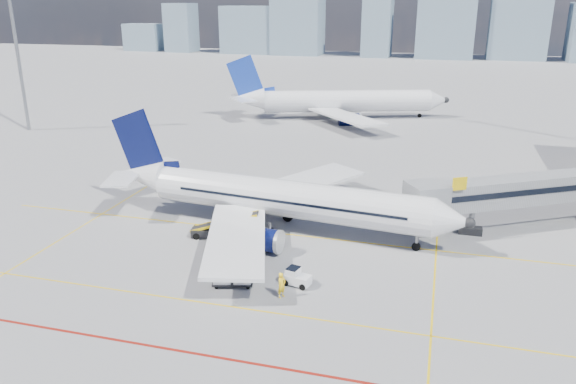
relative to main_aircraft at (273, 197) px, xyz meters
name	(u,v)px	position (x,y,z in m)	size (l,w,h in m)	color
ground	(260,271)	(1.60, -9.06, -3.22)	(420.00, 420.00, 0.00)	gray
apron_markings	(236,292)	(1.02, -12.97, -3.22)	(90.00, 35.12, 0.01)	#DFB40B
jet_bridge	(542,189)	(25.11, 7.85, 0.52)	(23.55, 15.78, 6.30)	gray
floodlight_mast_nw	(17,49)	(-53.40, 30.93, 10.36)	(3.20, 0.61, 25.45)	gray
distant_skyline	(438,25)	(10.72, 180.94, 9.11)	(242.33, 14.82, 28.89)	slate
main_aircraft	(273,197)	(0.00, 0.00, 0.00)	(36.72, 31.93, 10.84)	silver
second_aircraft	(338,101)	(-4.05, 55.11, -0.01)	(40.66, 34.64, 12.21)	silver
baggage_tug	(296,277)	(5.12, -10.56, -2.54)	(2.28, 1.71, 1.43)	silver
cargo_dolly	(233,274)	(0.35, -11.96, -2.28)	(3.40, 2.17, 1.72)	black
belt_loader	(217,230)	(-4.42, -3.43, -2.55)	(6.53, 2.59, 2.62)	black
ramp_worker	(282,285)	(4.56, -12.71, -2.22)	(0.73, 0.48, 2.00)	yellow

